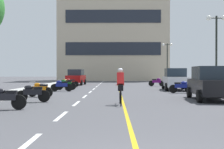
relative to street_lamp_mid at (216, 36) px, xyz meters
name	(u,v)px	position (x,y,z in m)	size (l,w,h in m)	color
ground_plane	(116,90)	(-7.16, 3.93, -4.08)	(140.00, 140.00, 0.00)	#47474C
curb_left	(41,87)	(-14.36, 6.93, -4.02)	(2.40, 72.00, 0.12)	#A8A8A3
curb_right	(191,87)	(0.04, 6.93, -4.02)	(2.40, 72.00, 0.12)	#A8A8A3
lane_dash_0	(26,145)	(-9.16, -15.07, -4.07)	(0.14, 2.20, 0.01)	silver
lane_dash_1	(61,116)	(-9.16, -11.07, -4.07)	(0.14, 2.20, 0.01)	silver
lane_dash_2	(76,103)	(-9.16, -7.07, -4.07)	(0.14, 2.20, 0.01)	silver
lane_dash_3	(85,96)	(-9.16, -3.07, -4.07)	(0.14, 2.20, 0.01)	silver
lane_dash_4	(90,92)	(-9.16, 0.93, -4.07)	(0.14, 2.20, 0.01)	silver
lane_dash_5	(94,89)	(-9.16, 4.93, -4.07)	(0.14, 2.20, 0.01)	silver
lane_dash_6	(97,87)	(-9.16, 8.93, -4.07)	(0.14, 2.20, 0.01)	silver
lane_dash_7	(99,85)	(-9.16, 12.93, -4.07)	(0.14, 2.20, 0.01)	silver
lane_dash_8	(100,84)	(-9.16, 16.93, -4.07)	(0.14, 2.20, 0.01)	silver
lane_dash_9	(102,82)	(-9.16, 20.93, -4.07)	(0.14, 2.20, 0.01)	silver
lane_dash_10	(103,82)	(-9.16, 24.93, -4.07)	(0.14, 2.20, 0.01)	silver
lane_dash_11	(104,81)	(-9.16, 28.93, -4.07)	(0.14, 2.20, 0.01)	silver
centre_line_yellow	(119,88)	(-6.91, 6.93, -4.07)	(0.12, 66.00, 0.01)	gold
office_building	(113,30)	(-7.55, 31.72, 4.95)	(19.01, 7.71, 18.06)	#BCAD93
street_lamp_mid	(216,36)	(0.00, 0.00, 0.00)	(1.46, 0.36, 5.46)	black
street_lamp_far	(167,54)	(-0.16, 18.66, -0.10)	(1.46, 0.36, 5.29)	black
parked_car_near	(210,83)	(-2.18, -5.31, -3.16)	(2.17, 4.32, 1.82)	black
parked_car_mid	(175,79)	(-2.25, 3.40, -3.16)	(2.15, 4.31, 1.82)	black
parked_car_far	(76,77)	(-11.82, 13.07, -3.16)	(2.08, 4.28, 1.82)	black
motorcycle_2	(5,98)	(-11.73, -9.44, -3.60)	(1.70, 0.60, 0.92)	black
motorcycle_3	(33,93)	(-11.42, -6.56, -3.60)	(1.70, 0.60, 0.92)	black
motorcycle_4	(40,89)	(-11.84, -3.45, -3.60)	(1.64, 0.79, 0.92)	black
motorcycle_5	(181,87)	(-2.56, -0.20, -3.60)	(1.69, 0.61, 0.92)	black
motorcycle_6	(61,85)	(-11.45, 1.58, -3.60)	(1.70, 0.60, 0.92)	black
motorcycle_7	(66,84)	(-11.45, 3.58, -3.60)	(1.70, 0.60, 0.92)	black
motorcycle_8	(67,83)	(-11.80, 6.31, -3.60)	(1.66, 0.75, 0.92)	black
motorcycle_9	(70,83)	(-11.73, 7.72, -3.60)	(1.66, 0.74, 0.92)	black
motorcycle_10	(157,82)	(-2.85, 9.85, -3.60)	(1.69, 0.60, 0.92)	black
cyclist_rider	(120,85)	(-7.05, -7.55, -3.19)	(0.42, 1.77, 1.71)	black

